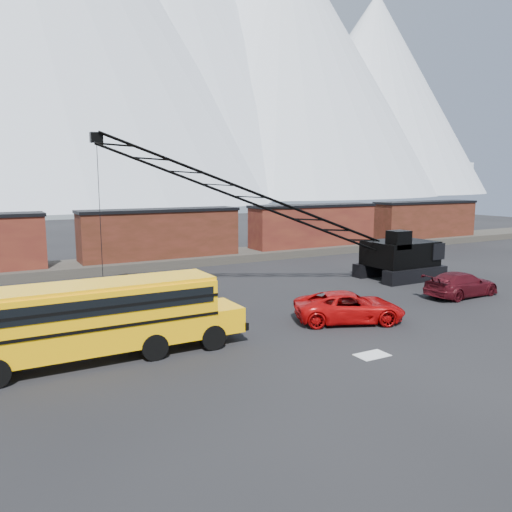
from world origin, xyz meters
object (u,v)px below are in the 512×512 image
at_px(school_bus, 100,317).
at_px(crawler_crane, 261,201).
at_px(maroon_suv, 461,284).
at_px(red_pickup, 349,307).

bearing_deg(school_bus, crawler_crane, 34.99).
distance_m(maroon_suv, crawler_crane, 13.83).
xyz_separation_m(maroon_suv, crawler_crane, (-9.84, 8.26, 5.12)).
distance_m(red_pickup, maroon_suv, 9.95).
bearing_deg(school_bus, red_pickup, -2.93).
height_order(school_bus, maroon_suv, school_bus).
relative_size(school_bus, crawler_crane, 0.48).
bearing_deg(crawler_crane, maroon_suv, -39.99).
height_order(maroon_suv, crawler_crane, crawler_crane).
relative_size(maroon_suv, crawler_crane, 0.22).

